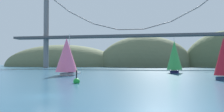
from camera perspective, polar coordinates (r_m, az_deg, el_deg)
name	(u,v)px	position (r m, az deg, el deg)	size (l,w,h in m)	color
ground_plane	(45,96)	(25.53, -16.25, -9.57)	(360.00, 360.00, 0.00)	navy
headland_center	(144,67)	(157.78, 8.00, -2.65)	(64.43, 44.00, 42.16)	#5B6647
headland_left	(61,66)	(171.01, -12.54, -2.53)	(87.33, 44.00, 31.36)	#5B6647
suspension_bridge	(131,33)	(119.07, 4.79, 5.81)	(130.05, 6.00, 41.31)	slate
sailboat_pink_spinnaker	(67,56)	(60.81, -11.18, 0.07)	(6.27, 9.38, 11.05)	white
sailboat_green_sail	(174,56)	(74.04, 15.24, -0.11)	(4.92, 9.13, 11.39)	#191E4C
sailboat_crimson_sail	(224,58)	(49.73, 26.15, -0.47)	(6.56, 7.00, 9.18)	navy
channel_buoy	(77,81)	(39.06, -8.82, -6.18)	(1.10, 1.10, 2.64)	green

